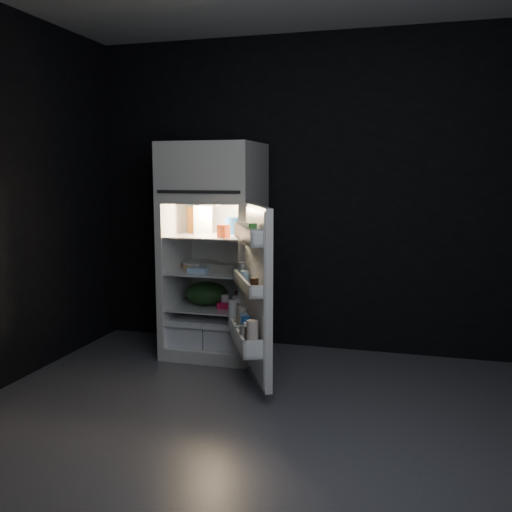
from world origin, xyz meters
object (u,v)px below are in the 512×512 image
(fridge_door, at_px, (254,295))
(yogurt_tray, at_px, (232,305))
(milk_jug, at_px, (203,219))
(egg_carton, at_px, (218,268))
(refrigerator, at_px, (215,242))

(fridge_door, height_order, yogurt_tray, fridge_door)
(fridge_door, bearing_deg, milk_jug, 132.28)
(milk_jug, distance_m, egg_carton, 0.45)
(egg_carton, distance_m, yogurt_tray, 0.33)
(milk_jug, relative_size, egg_carton, 0.77)
(milk_jug, xyz_separation_m, egg_carton, (0.18, -0.13, -0.38))
(milk_jug, bearing_deg, fridge_door, -70.22)
(fridge_door, bearing_deg, egg_carton, 129.10)
(egg_carton, bearing_deg, milk_jug, 167.32)
(fridge_door, bearing_deg, yogurt_tray, 121.00)
(yogurt_tray, bearing_deg, refrigerator, 138.42)
(fridge_door, xyz_separation_m, egg_carton, (-0.48, 0.59, 0.08))
(refrigerator, distance_m, egg_carton, 0.24)
(fridge_door, distance_m, milk_jug, 1.09)
(fridge_door, bearing_deg, refrigerator, 127.31)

